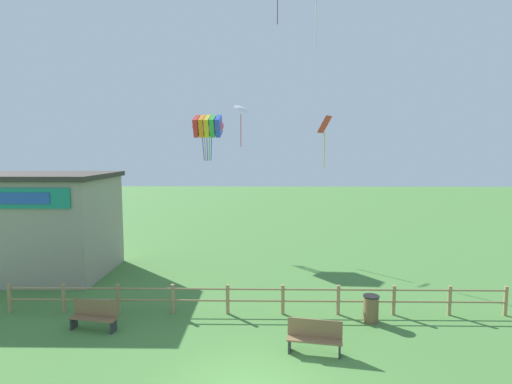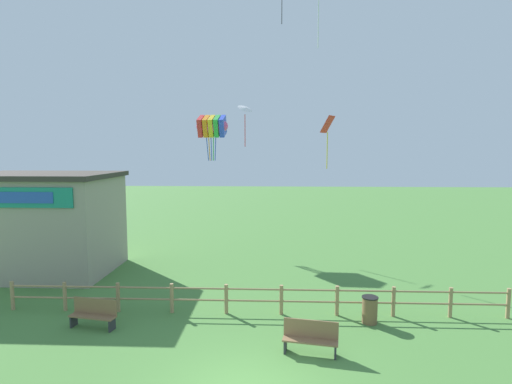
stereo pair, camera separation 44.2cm
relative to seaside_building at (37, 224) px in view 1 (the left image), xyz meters
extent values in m
cylinder|color=#9E7F56|center=(1.58, -4.84, -1.97)|extent=(0.14, 0.14, 1.13)
cylinder|color=#9E7F56|center=(3.66, -4.84, -1.97)|extent=(0.14, 0.14, 1.13)
cylinder|color=#9E7F56|center=(5.73, -4.84, -1.97)|extent=(0.14, 0.14, 1.13)
cylinder|color=#9E7F56|center=(7.81, -4.84, -1.97)|extent=(0.14, 0.14, 1.13)
cylinder|color=#9E7F56|center=(9.88, -4.84, -1.97)|extent=(0.14, 0.14, 1.13)
cylinder|color=#9E7F56|center=(11.96, -4.84, -1.97)|extent=(0.14, 0.14, 1.13)
cylinder|color=#9E7F56|center=(14.04, -4.84, -1.97)|extent=(0.14, 0.14, 1.13)
cylinder|color=#9E7F56|center=(16.11, -4.84, -1.97)|extent=(0.14, 0.14, 1.13)
cylinder|color=#9E7F56|center=(18.19, -4.84, -1.97)|extent=(0.14, 0.14, 1.13)
cylinder|color=#9E7F56|center=(20.26, -4.84, -1.97)|extent=(0.14, 0.14, 1.13)
cylinder|color=#9E7F56|center=(10.92, -4.84, -1.58)|extent=(18.69, 0.07, 0.07)
cylinder|color=#9E7F56|center=(10.92, -4.84, -2.03)|extent=(18.69, 0.07, 0.07)
cube|color=gray|center=(0.00, 0.01, -0.14)|extent=(6.86, 4.81, 4.79)
cube|color=#38332D|center=(0.00, 0.01, 2.38)|extent=(7.16, 5.11, 0.24)
cube|color=#197F6B|center=(0.00, -2.44, 1.56)|extent=(5.83, 0.08, 0.90)
cube|color=#234CAD|center=(0.00, -2.49, 1.56)|extent=(4.11, 0.04, 0.49)
cube|color=brown|center=(12.77, -7.79, -2.11)|extent=(1.71, 0.69, 0.05)
cube|color=brown|center=(12.80, -7.61, -1.81)|extent=(1.64, 0.34, 0.56)
cube|color=#2D2D33|center=(12.03, -7.65, -2.33)|extent=(0.12, 0.36, 0.40)
cube|color=#2D2D33|center=(13.51, -7.92, -2.33)|extent=(0.12, 0.36, 0.40)
cube|color=brown|center=(5.41, -6.32, -2.11)|extent=(1.71, 0.69, 0.05)
cube|color=brown|center=(5.44, -6.14, -1.81)|extent=(1.64, 0.34, 0.56)
cube|color=#2D2D33|center=(4.67, -6.18, -2.33)|extent=(0.12, 0.36, 0.40)
cube|color=#2D2D33|center=(6.14, -6.45, -2.33)|extent=(0.12, 0.36, 0.40)
cylinder|color=brown|center=(15.10, -5.46, -2.07)|extent=(0.54, 0.54, 0.93)
cylinder|color=black|center=(15.10, -5.46, -1.59)|extent=(0.58, 0.58, 0.04)
ellipsoid|color=#E54C8C|center=(7.59, 7.10, 5.23)|extent=(2.20, 1.63, 1.50)
cube|color=red|center=(6.87, 7.14, 5.23)|extent=(0.39, 1.55, 1.53)
cube|color=orange|center=(7.23, 7.12, 5.23)|extent=(0.39, 1.55, 1.53)
cube|color=yellow|center=(7.59, 7.10, 5.23)|extent=(0.39, 1.55, 1.53)
cube|color=green|center=(7.95, 7.07, 5.23)|extent=(0.39, 1.55, 1.53)
cube|color=blue|center=(8.31, 7.05, 5.23)|extent=(0.39, 1.55, 1.53)
cylinder|color=blue|center=(7.29, 6.93, 3.83)|extent=(0.18, 0.29, 1.73)
cylinder|color=orange|center=(7.42, 6.91, 3.83)|extent=(0.12, 0.30, 1.73)
cylinder|color=blue|center=(7.56, 6.91, 3.83)|extent=(0.05, 0.30, 1.73)
cylinder|color=green|center=(7.69, 6.91, 3.83)|extent=(0.12, 0.30, 1.73)
cylinder|color=blue|center=(7.83, 6.92, 3.83)|extent=(0.18, 0.29, 1.73)
cylinder|color=#2D2D33|center=(12.15, 7.94, 13.32)|extent=(0.05, 0.05, 2.83)
cone|color=white|center=(9.75, 7.36, 6.41)|extent=(1.32, 1.30, 0.58)
cylinder|color=red|center=(9.75, 7.36, 4.95)|extent=(0.05, 0.05, 2.14)
cylinder|color=silver|center=(13.87, 1.58, 9.93)|extent=(0.05, 0.05, 2.31)
cube|color=red|center=(14.56, 2.61, 5.03)|extent=(0.87, 0.93, 0.91)
cylinder|color=yellow|center=(14.56, 2.61, 3.62)|extent=(0.05, 0.05, 2.00)
camera|label=1|loc=(11.19, -19.34, 3.58)|focal=28.00mm
camera|label=2|loc=(11.63, -19.33, 3.58)|focal=28.00mm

